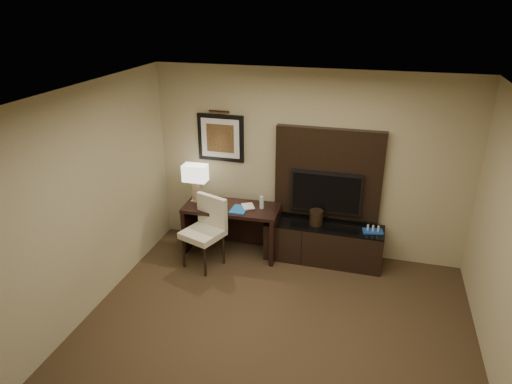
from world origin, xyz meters
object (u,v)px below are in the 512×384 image
(desk, at_px, (232,229))
(minibar_tray, at_px, (373,229))
(desk_chair, at_px, (203,233))
(tv, at_px, (326,192))
(water_bottle, at_px, (262,202))
(desk_phone, at_px, (214,202))
(ice_bucket, at_px, (316,217))
(credenza, at_px, (323,243))
(table_lamp, at_px, (196,184))

(desk, bearing_deg, minibar_tray, -0.33)
(desk_chair, bearing_deg, tv, 44.29)
(desk, height_order, tv, tv)
(water_bottle, bearing_deg, desk_phone, -174.72)
(tv, bearing_deg, desk_chair, -155.50)
(desk_chair, bearing_deg, minibar_tray, 33.60)
(desk_phone, relative_size, ice_bucket, 0.91)
(desk_phone, relative_size, water_bottle, 1.08)
(desk, relative_size, desk_chair, 1.34)
(desk_chair, height_order, minibar_tray, desk_chair)
(desk, bearing_deg, desk_phone, 179.21)
(tv, height_order, water_bottle, tv)
(desk, relative_size, desk_phone, 7.05)
(minibar_tray, bearing_deg, desk_chair, -166.18)
(credenza, relative_size, desk_phone, 8.44)
(credenza, height_order, desk_chair, desk_chair)
(desk, relative_size, tv, 1.39)
(credenza, relative_size, desk_chair, 1.60)
(credenza, bearing_deg, ice_bucket, -178.46)
(desk_chair, height_order, water_bottle, desk_chair)
(ice_bucket, bearing_deg, table_lamp, -178.58)
(desk, relative_size, ice_bucket, 6.45)
(water_bottle, height_order, minibar_tray, water_bottle)
(table_lamp, bearing_deg, tv, 5.64)
(desk_phone, bearing_deg, minibar_tray, -13.33)
(desk_chair, relative_size, desk_phone, 5.28)
(desk_chair, bearing_deg, desk_phone, 109.32)
(table_lamp, bearing_deg, minibar_tray, 0.47)
(table_lamp, distance_m, water_bottle, 1.02)
(credenza, bearing_deg, desk, -175.45)
(table_lamp, relative_size, water_bottle, 2.91)
(desk, distance_m, desk_phone, 0.50)
(tv, relative_size, desk_chair, 0.96)
(desk_phone, bearing_deg, credenza, -11.57)
(desk_chair, distance_m, minibar_tray, 2.36)
(desk_phone, bearing_deg, water_bottle, -10.11)
(credenza, xyz_separation_m, desk_phone, (-1.61, -0.11, 0.51))
(desk_phone, xyz_separation_m, water_bottle, (0.70, 0.06, 0.04))
(tv, distance_m, desk_phone, 1.63)
(tv, bearing_deg, desk, -169.77)
(desk_phone, height_order, water_bottle, water_bottle)
(desk_chair, relative_size, ice_bucket, 4.83)
(water_bottle, distance_m, minibar_tray, 1.59)
(table_lamp, bearing_deg, water_bottle, 0.26)
(desk, distance_m, table_lamp, 0.86)
(tv, bearing_deg, credenza, -82.05)
(table_lamp, xyz_separation_m, desk_phone, (0.30, -0.06, -0.22))
(tv, height_order, table_lamp, tv)
(desk_phone, relative_size, minibar_tray, 0.73)
(water_bottle, bearing_deg, ice_bucket, 2.91)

